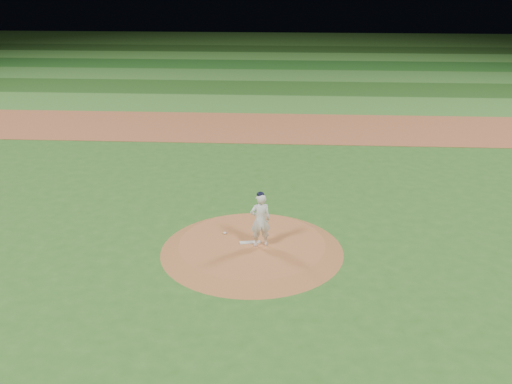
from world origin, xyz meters
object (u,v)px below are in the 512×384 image
(pitchers_mound, at_px, (252,247))
(rosin_bag, at_px, (225,233))
(pitching_rubber, at_px, (250,242))
(pitcher_on_mound, at_px, (260,220))

(pitchers_mound, bearing_deg, rosin_bag, 147.44)
(pitching_rubber, relative_size, rosin_bag, 5.81)
(rosin_bag, bearing_deg, pitcher_on_mound, -32.21)
(rosin_bag, xyz_separation_m, pitcher_on_mound, (1.14, -0.72, 0.81))
(pitchers_mound, distance_m, rosin_bag, 1.06)
(pitcher_on_mound, bearing_deg, pitching_rubber, 153.72)
(rosin_bag, relative_size, pitcher_on_mound, 0.06)
(pitching_rubber, bearing_deg, rosin_bag, 134.47)
(pitchers_mound, xyz_separation_m, pitcher_on_mound, (0.26, -0.15, 0.97))
(rosin_bag, bearing_deg, pitching_rubber, -34.29)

